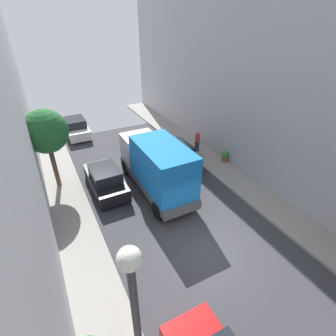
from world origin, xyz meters
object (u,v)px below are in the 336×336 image
potted_plant_2 (225,156)px  lamp_post (137,322)px  delivery_truck (157,166)px  parked_car_left_3 (106,180)px  parked_car_right_2 (176,154)px  potted_plant_0 (36,121)px  street_tree_0 (46,132)px  pedestrian (197,140)px  parked_car_left_4 (76,128)px

potted_plant_2 → lamp_post: 14.65m
delivery_truck → lamp_post: size_ratio=1.10×
parked_car_left_3 → parked_car_right_2: 5.47m
potted_plant_0 → potted_plant_2: bearing=-49.3°
parked_car_right_2 → potted_plant_2: (3.09, -1.60, -0.12)m
delivery_truck → parked_car_left_3: bearing=150.1°
street_tree_0 → potted_plant_0: street_tree_0 is taller
delivery_truck → potted_plant_2: size_ratio=7.94×
parked_car_left_3 → pedestrian: (7.58, 1.55, 0.35)m
parked_car_left_4 → parked_car_right_2: same height
delivery_truck → potted_plant_2: delivery_truck is taller
potted_plant_0 → lamp_post: lamp_post is taller
delivery_truck → potted_plant_0: (-5.72, 14.26, -1.04)m
delivery_truck → street_tree_0: 6.43m
street_tree_0 → potted_plant_2: 11.70m
parked_car_left_3 → parked_car_left_4: bearing=90.0°
street_tree_0 → delivery_truck: bearing=-31.5°
lamp_post → potted_plant_0: bearing=92.8°
potted_plant_2 → lamp_post: (-10.39, -9.73, 3.45)m
parked_car_left_3 → parked_car_left_4: 9.33m
parked_car_left_3 → delivery_truck: (2.70, -1.55, 1.07)m
pedestrian → lamp_post: lamp_post is taller
pedestrian → potted_plant_0: bearing=133.5°
parked_car_right_2 → pedestrian: pedestrian is taller
parked_car_left_4 → potted_plant_2: size_ratio=5.05×
parked_car_left_4 → potted_plant_2: bearing=-49.8°
parked_car_left_3 → street_tree_0: (-2.53, 1.65, 2.99)m
parked_car_right_2 → potted_plant_0: (-8.42, 11.81, 0.02)m
potted_plant_0 → street_tree_0: bearing=-87.5°
delivery_truck → potted_plant_0: size_ratio=6.36×
pedestrian → delivery_truck: bearing=-147.5°
parked_car_left_3 → lamp_post: (-1.90, -10.44, 3.33)m
pedestrian → potted_plant_0: 15.39m
parked_car_right_2 → delivery_truck: 3.80m
parked_car_left_3 → potted_plant_0: 13.06m
parked_car_left_3 → delivery_truck: 3.29m
parked_car_left_4 → street_tree_0: street_tree_0 is taller
pedestrian → street_tree_0: size_ratio=0.36×
parked_car_left_3 → parked_car_right_2: (5.40, 0.90, 0.00)m
pedestrian → potted_plant_2: size_ratio=2.07×
parked_car_left_4 → potted_plant_0: parked_car_left_4 is taller
parked_car_left_3 → pedestrian: bearing=11.6°
parked_car_left_3 → potted_plant_0: parked_car_left_3 is taller
potted_plant_0 → delivery_truck: bearing=-68.1°
parked_car_right_2 → delivery_truck: delivery_truck is taller
street_tree_0 → potted_plant_2: street_tree_0 is taller
parked_car_left_3 → lamp_post: lamp_post is taller
street_tree_0 → pedestrian: bearing=-0.5°
parked_car_right_2 → pedestrian: bearing=16.8°
parked_car_left_4 → lamp_post: (-1.90, -19.77, 3.33)m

